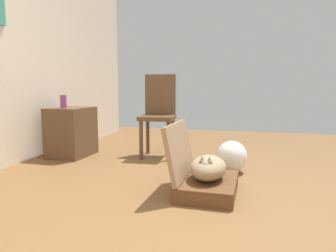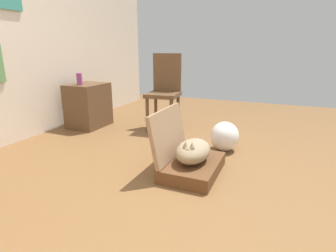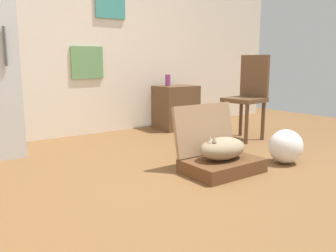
{
  "view_description": "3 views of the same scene",
  "coord_description": "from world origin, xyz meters",
  "px_view_note": "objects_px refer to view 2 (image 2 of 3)",
  "views": [
    {
      "loc": [
        -2.1,
        -0.3,
        0.84
      ],
      "look_at": [
        0.49,
        0.44,
        0.5
      ],
      "focal_mm": 32.39,
      "sensor_mm": 36.0,
      "label": 1
    },
    {
      "loc": [
        -1.86,
        -0.62,
        1.06
      ],
      "look_at": [
        0.57,
        0.41,
        0.3
      ],
      "focal_mm": 28.96,
      "sensor_mm": 36.0,
      "label": 2
    },
    {
      "loc": [
        -1.81,
        -2.03,
        0.93
      ],
      "look_at": [
        0.09,
        0.62,
        0.33
      ],
      "focal_mm": 37.77,
      "sensor_mm": 36.0,
      "label": 3
    }
  ],
  "objects_px": {
    "cat": "(193,151)",
    "chair": "(165,89)",
    "vase_tall": "(79,79)",
    "side_table": "(88,105)",
    "suitcase_base": "(193,167)",
    "plastic_bag_white": "(225,136)"
  },
  "relations": [
    {
      "from": "plastic_bag_white",
      "to": "side_table",
      "type": "relative_size",
      "value": 0.54
    },
    {
      "from": "suitcase_base",
      "to": "vase_tall",
      "type": "height_order",
      "value": "vase_tall"
    },
    {
      "from": "suitcase_base",
      "to": "chair",
      "type": "distance_m",
      "value": 1.5
    },
    {
      "from": "cat",
      "to": "vase_tall",
      "type": "distance_m",
      "value": 2.02
    },
    {
      "from": "cat",
      "to": "plastic_bag_white",
      "type": "distance_m",
      "value": 0.69
    },
    {
      "from": "suitcase_base",
      "to": "vase_tall",
      "type": "bearing_deg",
      "value": 67.98
    },
    {
      "from": "plastic_bag_white",
      "to": "side_table",
      "type": "xyz_separation_m",
      "value": [
        0.2,
        1.95,
        0.14
      ]
    },
    {
      "from": "chair",
      "to": "suitcase_base",
      "type": "bearing_deg",
      "value": -62.34
    },
    {
      "from": "suitcase_base",
      "to": "chair",
      "type": "height_order",
      "value": "chair"
    },
    {
      "from": "cat",
      "to": "side_table",
      "type": "xyz_separation_m",
      "value": [
        0.87,
        1.81,
        0.09
      ]
    },
    {
      "from": "suitcase_base",
      "to": "vase_tall",
      "type": "relative_size",
      "value": 4.14
    },
    {
      "from": "cat",
      "to": "side_table",
      "type": "height_order",
      "value": "side_table"
    },
    {
      "from": "chair",
      "to": "cat",
      "type": "bearing_deg",
      "value": -62.46
    },
    {
      "from": "suitcase_base",
      "to": "side_table",
      "type": "bearing_deg",
      "value": 64.41
    },
    {
      "from": "suitcase_base",
      "to": "chair",
      "type": "relative_size",
      "value": 0.64
    },
    {
      "from": "plastic_bag_white",
      "to": "chair",
      "type": "bearing_deg",
      "value": 61.26
    },
    {
      "from": "suitcase_base",
      "to": "side_table",
      "type": "distance_m",
      "value": 2.03
    },
    {
      "from": "plastic_bag_white",
      "to": "side_table",
      "type": "height_order",
      "value": "side_table"
    },
    {
      "from": "chair",
      "to": "plastic_bag_white",
      "type": "bearing_deg",
      "value": -34.89
    },
    {
      "from": "cat",
      "to": "chair",
      "type": "height_order",
      "value": "chair"
    },
    {
      "from": "chair",
      "to": "side_table",
      "type": "bearing_deg",
      "value": -169.43
    },
    {
      "from": "vase_tall",
      "to": "side_table",
      "type": "bearing_deg",
      "value": -1.02
    }
  ]
}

